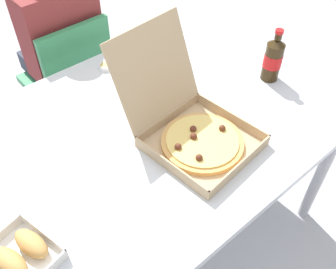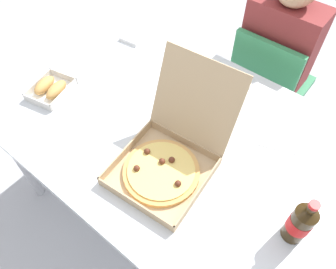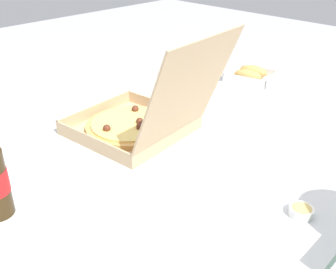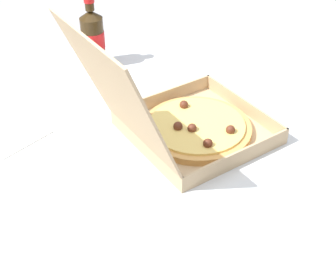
# 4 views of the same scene
# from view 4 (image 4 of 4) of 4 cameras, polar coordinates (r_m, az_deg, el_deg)

# --- Properties ---
(dining_table) EXTENTS (1.47, 1.01, 0.73)m
(dining_table) POSITION_cam_4_polar(r_m,az_deg,el_deg) (1.12, -2.72, -8.11)
(dining_table) COLOR silver
(dining_table) RESTS_ON ground_plane
(pizza_box_open) EXTENTS (0.37, 0.48, 0.35)m
(pizza_box_open) POSITION_cam_4_polar(r_m,az_deg,el_deg) (1.17, 2.02, 1.45)
(pizza_box_open) COLOR tan
(pizza_box_open) RESTS_ON dining_table
(cola_bottle) EXTENTS (0.07, 0.07, 0.22)m
(cola_bottle) POSITION_cam_4_polar(r_m,az_deg,el_deg) (1.51, -9.24, 11.68)
(cola_bottle) COLOR #33230F
(cola_bottle) RESTS_ON dining_table
(paper_menu) EXTENTS (0.25, 0.21, 0.00)m
(paper_menu) POSITION_cam_4_polar(r_m,az_deg,el_deg) (1.30, -19.40, 0.62)
(paper_menu) COLOR white
(paper_menu) RESTS_ON dining_table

